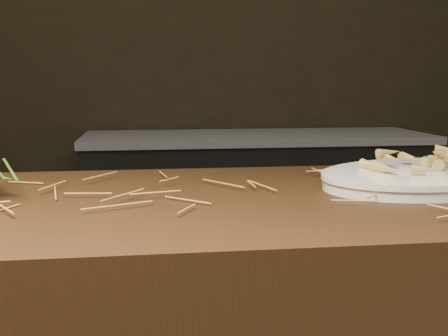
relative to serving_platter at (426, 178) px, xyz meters
The scene contains 4 objects.
back_counter 1.89m from the serving_platter, 90.20° to the left, with size 1.82×0.62×0.84m.
straw_bedding 0.31m from the serving_platter, 168.91° to the right, with size 1.40×0.60×0.02m, color olive, non-canonical shape.
serving_platter is the anchor object (origin of this frame).
roasted_veg_heap 0.04m from the serving_platter, ahead, with size 0.24×0.18×0.05m, color tan, non-canonical shape.
Camera 1 is at (-0.28, -0.75, 1.12)m, focal length 45.00 mm.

